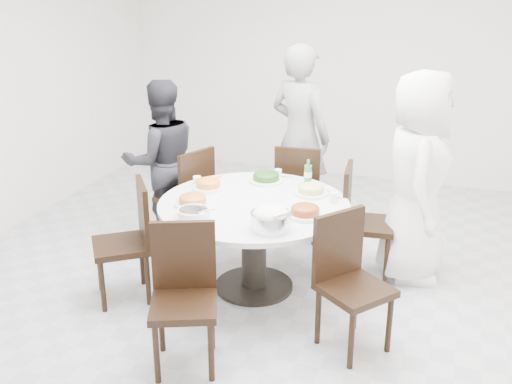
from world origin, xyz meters
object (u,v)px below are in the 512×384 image
(chair_ne, at_px, (369,222))
(chair_nw, at_px, (184,196))
(dining_table, at_px, (254,246))
(chair_sw, at_px, (121,243))
(diner_left, at_px, (162,161))
(chair_s, at_px, (184,302))
(rice_bowl, at_px, (271,221))
(soup_bowl, at_px, (194,214))
(beverage_bottle, at_px, (308,172))
(diner_right, at_px, (417,178))
(chair_se, at_px, (355,286))
(chair_n, at_px, (300,190))
(diner_middle, at_px, (300,136))

(chair_ne, height_order, chair_nw, same)
(dining_table, bearing_deg, chair_sw, -151.92)
(diner_left, bearing_deg, dining_table, 107.95)
(chair_s, bearing_deg, rice_bowl, 39.37)
(chair_sw, xyz_separation_m, chair_s, (0.85, -0.63, 0.00))
(chair_nw, distance_m, soup_bowl, 1.24)
(chair_sw, distance_m, beverage_bottle, 1.63)
(chair_sw, xyz_separation_m, diner_right, (2.09, 1.14, 0.40))
(beverage_bottle, bearing_deg, chair_se, -60.16)
(soup_bowl, bearing_deg, diner_left, 127.29)
(rice_bowl, height_order, soup_bowl, rice_bowl)
(dining_table, xyz_separation_m, chair_nw, (-0.91, 0.59, 0.10))
(dining_table, distance_m, chair_nw, 1.09)
(chair_s, distance_m, beverage_bottle, 1.74)
(chair_n, distance_m, soup_bowl, 1.64)
(chair_s, relative_size, rice_bowl, 3.33)
(chair_se, bearing_deg, diner_left, 96.62)
(diner_middle, bearing_deg, diner_left, 54.88)
(diner_middle, height_order, beverage_bottle, diner_middle)
(chair_n, bearing_deg, diner_middle, -76.64)
(soup_bowl, bearing_deg, rice_bowl, 1.03)
(chair_ne, bearing_deg, chair_sw, 114.85)
(chair_ne, xyz_separation_m, diner_right, (0.35, 0.09, 0.40))
(chair_nw, distance_m, chair_sw, 1.08)
(chair_nw, height_order, rice_bowl, chair_nw)
(chair_sw, height_order, chair_s, same)
(chair_nw, bearing_deg, chair_se, 79.08)
(chair_s, bearing_deg, diner_middle, 66.28)
(chair_s, distance_m, chair_se, 1.14)
(beverage_bottle, bearing_deg, soup_bowl, -121.04)
(chair_nw, xyz_separation_m, soup_bowl, (0.60, -1.04, 0.31))
(chair_nw, bearing_deg, beverage_bottle, 108.70)
(chair_sw, relative_size, diner_middle, 0.52)
(chair_s, relative_size, diner_right, 0.54)
(chair_n, bearing_deg, chair_ne, 139.08)
(chair_nw, distance_m, chair_s, 1.90)
(chair_sw, height_order, beverage_bottle, beverage_bottle)
(chair_ne, bearing_deg, chair_nw, 82.75)
(chair_ne, xyz_separation_m, soup_bowl, (-1.12, -1.01, 0.31))
(diner_right, xyz_separation_m, diner_middle, (-1.21, 0.81, 0.04))
(chair_nw, xyz_separation_m, chair_sw, (-0.01, -1.08, 0.00))
(chair_nw, height_order, soup_bowl, chair_nw)
(chair_sw, distance_m, chair_s, 1.05)
(chair_sw, relative_size, chair_s, 1.00)
(chair_se, relative_size, rice_bowl, 3.33)
(dining_table, relative_size, diner_middle, 0.82)
(chair_n, xyz_separation_m, diner_middle, (-0.11, 0.35, 0.43))
(chair_n, relative_size, chair_sw, 1.00)
(chair_nw, xyz_separation_m, diner_left, (-0.26, 0.08, 0.29))
(dining_table, xyz_separation_m, rice_bowl, (0.28, -0.44, 0.44))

